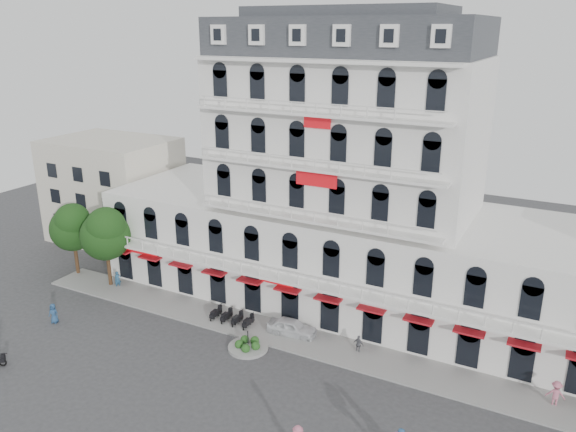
{
  "coord_description": "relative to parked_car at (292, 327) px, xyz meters",
  "views": [
    {
      "loc": [
        17.8,
        -26.9,
        24.21
      ],
      "look_at": [
        -1.52,
        10.0,
        10.16
      ],
      "focal_mm": 35.0,
      "sensor_mm": 36.0,
      "label": 1
    }
  ],
  "objects": [
    {
      "name": "ground",
      "position": [
        0.9,
        -9.5,
        -0.71
      ],
      "size": [
        120.0,
        120.0,
        0.0
      ],
      "primitive_type": "plane",
      "color": "#38383A",
      "rests_on": "ground"
    },
    {
      "name": "sidewalk",
      "position": [
        0.9,
        -0.5,
        -0.63
      ],
      "size": [
        53.0,
        4.0,
        0.16
      ],
      "primitive_type": "cube",
      "color": "gray",
      "rests_on": "ground"
    },
    {
      "name": "main_building",
      "position": [
        0.9,
        8.5,
        9.25
      ],
      "size": [
        45.0,
        15.0,
        25.8
      ],
      "color": "silver",
      "rests_on": "ground"
    },
    {
      "name": "flank_building_west",
      "position": [
        -29.1,
        10.5,
        5.29
      ],
      "size": [
        14.0,
        10.0,
        12.0
      ],
      "primitive_type": "cube",
      "color": "beige",
      "rests_on": "ground"
    },
    {
      "name": "traffic_island",
      "position": [
        -2.1,
        -3.5,
        -0.45
      ],
      "size": [
        3.2,
        3.2,
        1.6
      ],
      "color": "gray",
      "rests_on": "ground"
    },
    {
      "name": "parked_scooter_row",
      "position": [
        -5.45,
        -0.7,
        -0.71
      ],
      "size": [
        4.4,
        1.8,
        1.1
      ],
      "primitive_type": null,
      "color": "black",
      "rests_on": "ground"
    },
    {
      "name": "tree_west_outer",
      "position": [
        -25.05,
        0.48,
        4.64
      ],
      "size": [
        4.5,
        4.48,
        7.76
      ],
      "color": "#382314",
      "rests_on": "ground"
    },
    {
      "name": "tree_west_inner",
      "position": [
        -20.05,
        -0.02,
        4.97
      ],
      "size": [
        4.76,
        4.76,
        8.25
      ],
      "color": "#382314",
      "rests_on": "ground"
    },
    {
      "name": "parked_car",
      "position": [
        0.0,
        0.0,
        0.0
      ],
      "size": [
        4.33,
        2.1,
        1.42
      ],
      "primitive_type": "imported",
      "rotation": [
        0.0,
        0.0,
        1.67
      ],
      "color": "silver",
      "rests_on": "ground"
    },
    {
      "name": "pedestrian_left",
      "position": [
        -19.1,
        -7.69,
        0.17
      ],
      "size": [
        0.99,
        0.78,
        1.77
      ],
      "primitive_type": "imported",
      "rotation": [
        0.0,
        0.0,
        0.28
      ],
      "color": "navy",
      "rests_on": "ground"
    },
    {
      "name": "pedestrian_mid",
      "position": [
        5.85,
        0.0,
        0.04
      ],
      "size": [
        0.93,
        0.52,
        1.51
      ],
      "primitive_type": "imported",
      "rotation": [
        0.0,
        0.0,
        2.97
      ],
      "color": "#585960",
      "rests_on": "ground"
    },
    {
      "name": "pedestrian_right",
      "position": [
        19.86,
        0.0,
        0.24
      ],
      "size": [
        1.28,
        0.8,
        1.9
      ],
      "primitive_type": "imported",
      "rotation": [
        0.0,
        0.0,
        3.22
      ],
      "color": "#C76981",
      "rests_on": "ground"
    },
    {
      "name": "pedestrian_far",
      "position": [
        -19.1,
        0.0,
        0.14
      ],
      "size": [
        0.65,
        0.74,
        1.71
      ],
      "primitive_type": "imported",
      "rotation": [
        0.0,
        0.0,
        1.1
      ],
      "color": "#265174",
      "rests_on": "ground"
    }
  ]
}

